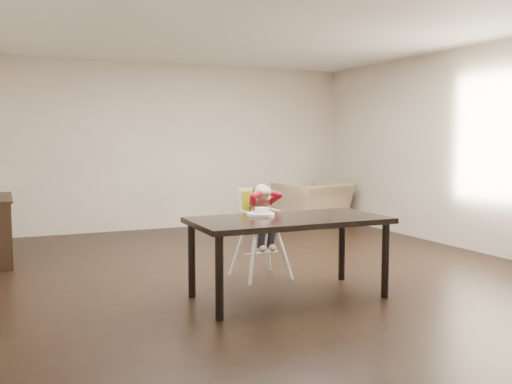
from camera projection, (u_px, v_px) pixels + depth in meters
ground at (266, 271)px, 6.37m from camera, size 7.00×7.00×0.00m
room_walls at (266, 104)px, 6.20m from camera, size 6.02×7.02×2.71m
dining_table at (289, 226)px, 5.26m from camera, size 1.80×0.90×0.75m
high_chair at (260, 212)px, 6.03m from camera, size 0.44×0.44×1.00m
plate at (261, 213)px, 5.39m from camera, size 0.29×0.29×0.08m
armchair at (313, 197)px, 9.76m from camera, size 1.26×0.97×0.98m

